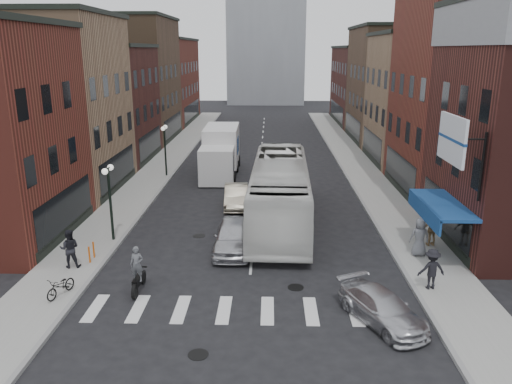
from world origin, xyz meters
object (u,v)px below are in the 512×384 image
(bike_rack, at_px, (92,252))
(ped_right_b, at_px, (432,229))
(streetlamp_far, at_px, (165,141))
(ped_right_a, at_px, (432,269))
(curb_car, at_px, (382,308))
(transit_bus, at_px, (280,191))
(sedan_left_far, at_px, (236,196))
(motorcycle_rider, at_px, (138,271))
(parked_bicycle, at_px, (61,286))
(sedan_left_near, at_px, (233,236))
(ped_right_c, at_px, (420,237))
(billboard_sign, at_px, (454,141))
(box_truck, at_px, (221,152))
(ped_left_solo, at_px, (70,249))
(streetlamp_near, at_px, (109,189))

(bike_rack, bearing_deg, ped_right_b, 7.86)
(streetlamp_far, height_order, ped_right_a, streetlamp_far)
(streetlamp_far, bearing_deg, curb_car, -60.18)
(transit_bus, height_order, sedan_left_far, transit_bus)
(motorcycle_rider, xyz_separation_m, parked_bicycle, (-2.98, -0.73, -0.38))
(ped_right_a, bearing_deg, streetlamp_far, -58.55)
(motorcycle_rider, relative_size, sedan_left_near, 0.44)
(motorcycle_rider, relative_size, ped_right_c, 1.06)
(billboard_sign, bearing_deg, bike_rack, 177.17)
(transit_bus, bearing_deg, streetlamp_far, 131.46)
(ped_right_a, bearing_deg, motorcycle_rider, -5.05)
(ped_right_b, bearing_deg, motorcycle_rider, 10.23)
(transit_bus, distance_m, ped_right_c, 8.42)
(sedan_left_near, xyz_separation_m, ped_right_a, (8.61, -4.20, 0.25))
(billboard_sign, bearing_deg, streetlamp_far, 132.41)
(streetlamp_far, distance_m, transit_bus, 13.86)
(box_truck, height_order, ped_left_solo, box_truck)
(bike_rack, xyz_separation_m, ped_right_a, (15.23, -2.50, 0.48))
(billboard_sign, distance_m, sedan_left_near, 11.24)
(streetlamp_near, distance_m, parked_bicycle, 6.69)
(box_truck, xyz_separation_m, parked_bicycle, (-4.50, -21.15, -1.30))
(ped_left_solo, bearing_deg, curb_car, 152.36)
(transit_bus, xyz_separation_m, curb_car, (3.62, -11.12, -1.30))
(streetlamp_far, relative_size, ped_right_a, 2.35)
(streetlamp_near, bearing_deg, ped_right_c, -6.19)
(streetlamp_near, relative_size, streetlamp_far, 1.00)
(parked_bicycle, relative_size, ped_left_solo, 0.86)
(streetlamp_near, xyz_separation_m, ped_right_a, (15.03, -5.20, -1.89))
(motorcycle_rider, height_order, curb_car, motorcycle_rider)
(curb_car, xyz_separation_m, ped_left_solo, (-13.35, 4.24, 0.47))
(ped_right_b, bearing_deg, transit_bus, -36.27)
(sedan_left_far, distance_m, ped_right_a, 14.60)
(streetlamp_far, height_order, bike_rack, streetlamp_far)
(motorcycle_rider, bearing_deg, parked_bicycle, -162.95)
(streetlamp_near, height_order, sedan_left_near, streetlamp_near)
(box_truck, xyz_separation_m, ped_right_b, (12.27, -15.28, -0.83))
(parked_bicycle, bearing_deg, ped_right_a, 22.77)
(parked_bicycle, height_order, ped_left_solo, ped_left_solo)
(sedan_left_far, distance_m, ped_right_c, 12.38)
(ped_right_c, bearing_deg, motorcycle_rider, 16.78)
(ped_right_b, bearing_deg, bike_rack, -2.37)
(parked_bicycle, bearing_deg, streetlamp_far, 108.15)
(streetlamp_far, distance_m, ped_left_solo, 17.62)
(motorcycle_rider, bearing_deg, billboard_sign, 12.00)
(bike_rack, distance_m, curb_car, 13.63)
(box_truck, xyz_separation_m, transit_bus, (4.57, -11.51, 0.03))
(bike_rack, bearing_deg, streetlamp_near, 85.76)
(ped_left_solo, bearing_deg, streetlamp_near, -114.25)
(curb_car, height_order, ped_left_solo, ped_left_solo)
(ped_right_b, bearing_deg, streetlamp_near, -11.57)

